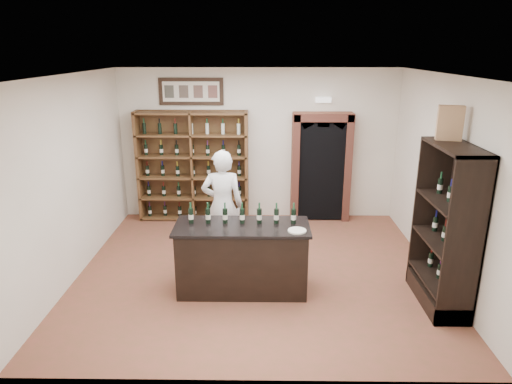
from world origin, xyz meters
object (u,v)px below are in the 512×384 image
wine_crate (450,123)px  tasting_counter (242,258)px  side_cabinet (445,252)px  shopkeeper (222,206)px  counter_bottle_0 (191,216)px  wine_shelf (193,166)px

wine_crate → tasting_counter: bearing=-165.3°
side_cabinet → shopkeeper: bearing=156.1°
counter_bottle_0 → side_cabinet: bearing=-6.5°
counter_bottle_0 → shopkeeper: size_ratio=0.16×
wine_shelf → side_cabinet: bearing=-40.2°
side_cabinet → wine_crate: wine_crate is taller
wine_shelf → tasting_counter: wine_shelf is taller
shopkeeper → tasting_counter: bearing=105.2°
shopkeeper → wine_shelf: bearing=-72.1°
tasting_counter → shopkeeper: (-0.36, 1.07, 0.42)m
shopkeeper → counter_bottle_0: bearing=66.2°
tasting_counter → counter_bottle_0: (-0.72, 0.09, 0.61)m
wine_shelf → wine_crate: bearing=-37.3°
wine_shelf → counter_bottle_0: bearing=-82.4°
tasting_counter → wine_shelf: bearing=110.6°
tasting_counter → side_cabinet: bearing=-6.3°
counter_bottle_0 → side_cabinet: (3.44, -0.39, -0.35)m
counter_bottle_0 → wine_shelf: bearing=97.6°
side_cabinet → counter_bottle_0: bearing=173.5°
tasting_counter → wine_crate: 3.33m
counter_bottle_0 → shopkeeper: (0.36, 0.97, -0.19)m
side_cabinet → shopkeeper: (-3.09, 1.37, 0.16)m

